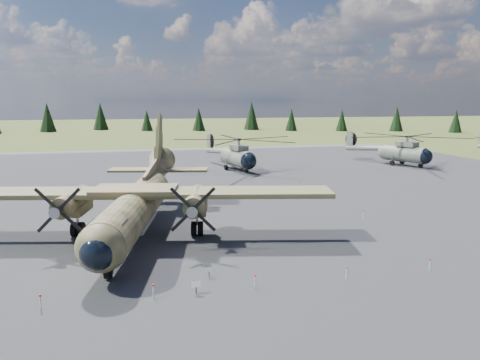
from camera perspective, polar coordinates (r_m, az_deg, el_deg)
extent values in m
plane|color=#4C5325|center=(41.00, -6.02, -6.15)|extent=(500.00, 500.00, 0.00)
cube|color=#5B5C60|center=(50.63, -7.57, -3.12)|extent=(120.00, 120.00, 0.04)
cylinder|color=#3A4123|center=(38.48, -12.77, -3.52)|extent=(7.26, 19.95, 3.07)
sphere|color=#3A4123|center=(29.21, -16.58, -7.93)|extent=(3.59, 3.59, 3.01)
sphere|color=black|center=(28.67, -16.89, -8.39)|extent=(2.64, 2.64, 2.21)
cube|color=black|center=(30.61, -15.80, -5.47)|extent=(2.52, 2.19, 0.60)
cone|color=#3A4123|center=(50.80, -9.97, 1.08)|extent=(4.57, 8.01, 4.62)
cube|color=#95979A|center=(39.82, -12.39, -4.93)|extent=(3.45, 6.88, 0.55)
cube|color=#313F20|center=(38.74, -12.68, -1.52)|extent=(31.88, 10.50, 0.38)
cube|color=#3A4123|center=(38.70, -12.69, -1.17)|extent=(7.28, 5.28, 0.38)
cylinder|color=#3A4123|center=(39.82, -19.73, -2.44)|extent=(2.84, 5.93, 1.65)
cube|color=#3A4123|center=(40.78, -19.29, -3.17)|extent=(2.41, 4.00, 0.88)
cone|color=gray|center=(36.53, -21.47, -3.61)|extent=(1.03, 1.14, 0.83)
cylinder|color=black|center=(41.22, -19.15, -5.69)|extent=(1.20, 1.39, 1.21)
cylinder|color=#3A4123|center=(37.88, -5.39, -2.51)|extent=(2.84, 5.93, 1.65)
cube|color=#3A4123|center=(38.89, -5.29, -3.26)|extent=(2.41, 4.00, 0.88)
cone|color=gray|center=(34.41, -5.81, -3.77)|extent=(1.03, 1.14, 0.83)
cylinder|color=black|center=(39.35, -5.25, -5.91)|extent=(1.20, 1.39, 1.21)
cube|color=#3A4123|center=(46.63, -10.75, 1.11)|extent=(2.09, 8.16, 1.84)
cube|color=#313F20|center=(51.33, -9.89, 1.23)|extent=(10.81, 4.63, 0.24)
cylinder|color=gray|center=(30.76, -15.84, -9.19)|extent=(0.18, 0.18, 0.99)
cylinder|color=black|center=(31.02, -15.77, -10.58)|extent=(0.60, 1.08, 1.03)
cylinder|color=gray|center=(74.89, -0.30, 2.68)|extent=(4.29, 8.22, 2.72)
sphere|color=black|center=(71.42, 1.05, 2.29)|extent=(2.96, 2.96, 2.50)
sphere|color=gray|center=(78.42, -1.54, 3.00)|extent=(2.96, 2.96, 2.50)
cube|color=gray|center=(74.31, -0.16, 3.98)|extent=(2.53, 3.78, 0.81)
cylinder|color=gray|center=(74.24, -0.16, 4.60)|extent=(0.46, 0.46, 1.09)
cylinder|color=gray|center=(82.08, -2.71, 3.56)|extent=(2.83, 9.26, 1.55)
cube|color=gray|center=(85.69, -3.80, 4.72)|extent=(0.55, 1.54, 2.61)
cylinder|color=black|center=(85.83, -3.56, 4.73)|extent=(0.65, 2.78, 2.82)
cylinder|color=black|center=(72.21, 0.81, 1.16)|extent=(0.45, 0.79, 0.74)
cylinder|color=black|center=(75.67, -1.73, 1.55)|extent=(0.50, 0.92, 0.87)
cylinder|color=gray|center=(75.59, -1.73, 1.98)|extent=(0.18, 0.18, 1.58)
cylinder|color=black|center=(76.90, 0.26, 1.68)|extent=(0.50, 0.92, 0.87)
cylinder|color=gray|center=(76.82, 0.26, 2.11)|extent=(0.18, 0.18, 1.58)
cylinder|color=gray|center=(85.32, 19.38, 3.00)|extent=(5.52, 8.28, 2.72)
sphere|color=black|center=(83.20, 21.60, 2.67)|extent=(3.27, 3.27, 2.50)
sphere|color=gray|center=(87.57, 17.27, 3.27)|extent=(3.27, 3.27, 2.50)
cube|color=gray|center=(84.91, 19.69, 4.13)|extent=(3.05, 3.93, 0.82)
cylinder|color=gray|center=(84.84, 19.72, 4.68)|extent=(0.51, 0.51, 1.09)
cylinder|color=gray|center=(89.99, 15.19, 3.77)|extent=(4.41, 8.93, 1.56)
cube|color=gray|center=(92.45, 13.25, 4.85)|extent=(0.81, 1.50, 2.61)
cylinder|color=black|center=(92.74, 13.40, 4.86)|extent=(1.15, 2.64, 2.83)
cylinder|color=black|center=(83.73, 21.16, 1.69)|extent=(0.57, 0.80, 0.74)
cylinder|color=black|center=(85.05, 18.04, 1.98)|extent=(0.64, 0.93, 0.87)
cylinder|color=gray|center=(84.98, 18.06, 2.36)|extent=(0.20, 0.20, 1.58)
cylinder|color=black|center=(87.44, 19.17, 2.12)|extent=(0.64, 0.93, 0.87)
cylinder|color=gray|center=(87.37, 19.19, 2.49)|extent=(0.20, 0.20, 1.58)
cube|color=gray|center=(28.15, -5.38, -13.04)|extent=(0.09, 0.09, 0.61)
cube|color=silver|center=(27.99, -5.37, -12.52)|extent=(0.49, 0.22, 0.34)
cube|color=gray|center=(30.50, -3.80, -11.26)|extent=(0.08, 0.08, 0.53)
cube|color=silver|center=(30.37, -3.79, -10.83)|extent=(0.45, 0.22, 0.30)
cylinder|color=silver|center=(28.19, -23.14, -13.57)|extent=(0.07, 0.07, 0.80)
cylinder|color=red|center=(28.04, -23.19, -12.82)|extent=(0.12, 0.12, 0.10)
cylinder|color=silver|center=(27.80, -10.52, -13.25)|extent=(0.07, 0.07, 0.80)
cylinder|color=red|center=(27.65, -10.54, -12.49)|extent=(0.12, 0.12, 0.10)
cylinder|color=silver|center=(28.70, 1.81, -12.34)|extent=(0.07, 0.07, 0.80)
cylinder|color=red|center=(28.55, 1.82, -11.59)|extent=(0.12, 0.12, 0.10)
cylinder|color=silver|center=(30.76, 12.85, -11.04)|extent=(0.07, 0.07, 0.80)
cylinder|color=red|center=(30.62, 12.88, -10.34)|extent=(0.12, 0.12, 0.10)
cylinder|color=silver|center=(33.77, 22.13, -9.63)|extent=(0.07, 0.07, 0.80)
cylinder|color=red|center=(33.64, 22.17, -8.98)|extent=(0.12, 0.12, 0.10)
cylinder|color=silver|center=(57.18, -24.43, -2.03)|extent=(0.07, 0.07, 0.80)
cylinder|color=red|center=(57.10, -24.46, -1.64)|extent=(0.12, 0.12, 0.10)
cylinder|color=silver|center=(56.22, -16.40, -1.74)|extent=(0.07, 0.07, 0.80)
cylinder|color=red|center=(56.14, -16.42, -1.34)|extent=(0.12, 0.12, 0.10)
cylinder|color=silver|center=(56.39, -8.26, -1.40)|extent=(0.07, 0.07, 0.80)
cylinder|color=red|center=(56.31, -8.27, -1.00)|extent=(0.12, 0.12, 0.10)
cylinder|color=silver|center=(57.68, -0.32, -1.05)|extent=(0.07, 0.07, 0.80)
cylinder|color=red|center=(57.61, -0.32, -0.66)|extent=(0.12, 0.12, 0.10)
cylinder|color=silver|center=(60.02, 7.13, -0.70)|extent=(0.07, 0.07, 0.80)
cylinder|color=red|center=(59.95, 7.13, -0.33)|extent=(0.12, 0.12, 0.10)
cylinder|color=silver|center=(46.00, 14.83, -4.16)|extent=(0.07, 0.07, 0.80)
cylinder|color=red|center=(45.91, 14.86, -3.68)|extent=(0.12, 0.12, 0.10)
cone|color=black|center=(180.47, 24.81, 6.54)|extent=(4.48, 4.48, 7.99)
cone|color=black|center=(181.41, 18.54, 7.09)|extent=(5.00, 5.00, 8.93)
cone|color=black|center=(176.63, 12.31, 7.16)|extent=(4.46, 4.46, 7.96)
cone|color=black|center=(175.73, 6.28, 7.35)|extent=(4.60, 4.60, 8.22)
cone|color=black|center=(181.12, 1.41, 7.87)|extent=(6.02, 6.02, 10.75)
cone|color=black|center=(175.31, -5.05, 7.41)|extent=(4.76, 4.76, 8.50)
cone|color=black|center=(176.79, -11.30, 7.15)|extent=(4.31, 4.31, 7.69)
cone|color=black|center=(187.64, -16.65, 7.47)|extent=(5.77, 5.77, 10.30)
cone|color=black|center=(181.73, -22.43, 7.08)|extent=(5.75, 5.75, 10.27)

